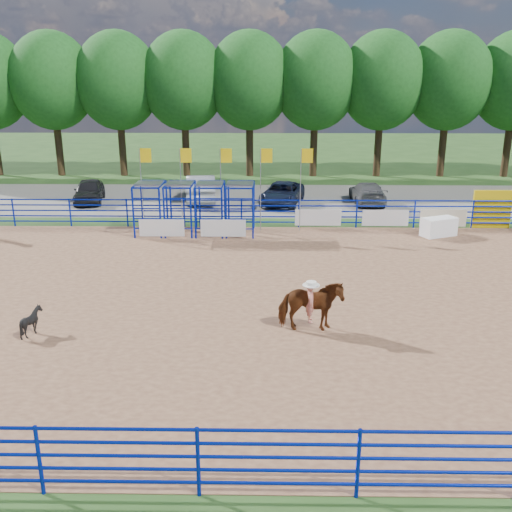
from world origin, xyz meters
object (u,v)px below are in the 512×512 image
(car_b, at_px, (201,188))
(car_c, at_px, (282,193))
(calf, at_px, (32,321))
(car_a, at_px, (89,191))
(horse_and_rider, at_px, (311,304))
(car_d, at_px, (367,193))
(announcer_table, at_px, (439,227))

(car_b, height_order, car_c, car_b)
(calf, bearing_deg, car_b, -36.76)
(calf, distance_m, car_a, 19.47)
(horse_and_rider, height_order, car_b, horse_and_rider)
(calf, bearing_deg, car_c, -51.38)
(car_a, xyz_separation_m, car_c, (12.07, -0.38, -0.05))
(car_c, relative_size, car_d, 1.04)
(car_a, height_order, car_b, car_b)
(horse_and_rider, xyz_separation_m, car_c, (-0.38, 18.30, -0.24))
(car_b, bearing_deg, announcer_table, 141.61)
(horse_and_rider, bearing_deg, car_c, 91.18)
(calf, distance_m, car_b, 19.74)
(horse_and_rider, relative_size, car_c, 0.47)
(car_c, xyz_separation_m, car_d, (5.30, 0.28, -0.00))
(horse_and_rider, distance_m, calf, 8.61)
(car_b, height_order, car_d, car_b)
(car_c, bearing_deg, horse_and_rider, -75.91)
(car_a, height_order, car_c, car_a)
(announcer_table, bearing_deg, car_b, 147.78)
(announcer_table, distance_m, car_b, 14.97)
(car_d, bearing_deg, car_b, -2.42)
(horse_and_rider, height_order, car_c, horse_and_rider)
(calf, xyz_separation_m, car_c, (8.21, 18.71, 0.21))
(calf, xyz_separation_m, car_a, (-3.86, 19.08, 0.26))
(announcer_table, relative_size, car_b, 0.34)
(car_a, xyz_separation_m, car_d, (17.37, -0.10, -0.05))
(car_d, bearing_deg, horse_and_rider, 75.50)
(announcer_table, distance_m, calf, 19.52)
(horse_and_rider, bearing_deg, car_d, 75.16)
(announcer_table, distance_m, car_a, 21.05)
(car_a, bearing_deg, calf, -88.54)
(announcer_table, relative_size, car_c, 0.36)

